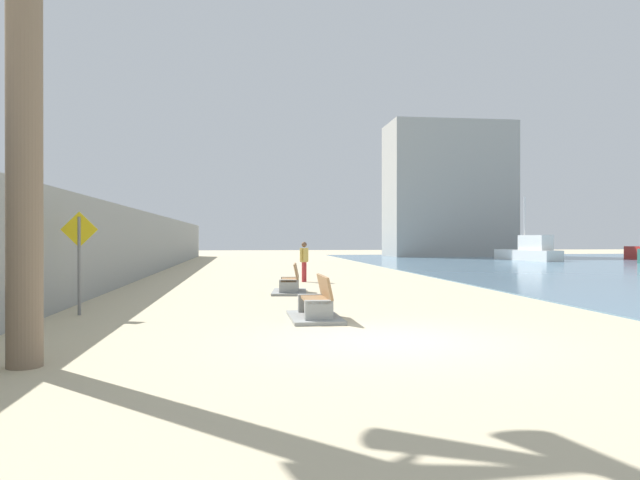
# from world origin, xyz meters

# --- Properties ---
(ground_plane) EXTENTS (120.00, 120.00, 0.00)m
(ground_plane) POSITION_xyz_m (0.00, 18.00, 0.00)
(ground_plane) COLOR #C6B793
(seawall) EXTENTS (0.80, 64.00, 3.05)m
(seawall) POSITION_xyz_m (-7.50, 18.00, 1.52)
(seawall) COLOR gray
(seawall) RESTS_ON ground
(bench_near) EXTENTS (1.12, 2.11, 0.98)m
(bench_near) POSITION_xyz_m (-0.99, 2.91, 0.23)
(bench_near) COLOR gray
(bench_near) RESTS_ON ground
(bench_far) EXTENTS (1.32, 2.20, 0.98)m
(bench_far) POSITION_xyz_m (-1.08, 9.22, 0.23)
(bench_far) COLOR gray
(bench_far) RESTS_ON ground
(person_walking) EXTENTS (0.39, 0.41, 1.66)m
(person_walking) POSITION_xyz_m (-0.11, 14.17, 0.96)
(person_walking) COLOR #B22D33
(person_walking) RESTS_ON ground
(boat_mid_bay) EXTENTS (2.84, 6.68, 5.09)m
(boat_mid_bay) POSITION_xyz_m (19.87, 34.18, 0.77)
(boat_mid_bay) COLOR white
(boat_mid_bay) RESTS_ON water_bay
(pedestrian_sign) EXTENTS (0.85, 0.08, 2.44)m
(pedestrian_sign) POSITION_xyz_m (-6.44, 4.31, 1.52)
(pedestrian_sign) COLOR slate
(pedestrian_sign) RESTS_ON ground
(harbor_building) EXTENTS (12.00, 6.00, 13.04)m
(harbor_building) POSITION_xyz_m (17.38, 46.00, 6.52)
(harbor_building) COLOR #9E9E99
(harbor_building) RESTS_ON ground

